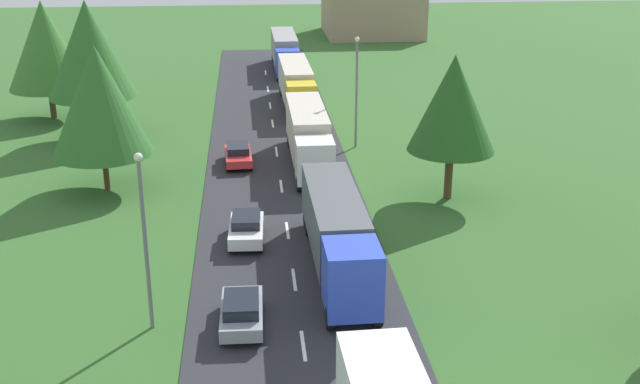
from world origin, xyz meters
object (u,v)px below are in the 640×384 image
(lamppost_third, at_px, (356,87))
(car_third, at_px, (242,311))
(truck_third, at_px, (308,134))
(truck_fourth, at_px, (296,83))
(distant_building, at_px, (372,12))
(tree_pine, at_px, (89,49))
(tree_lime, at_px, (45,45))
(truck_fifth, at_px, (285,50))
(truck_second, at_px, (337,231))
(tree_maple, at_px, (99,100))
(car_fifth, at_px, (238,154))
(car_fourth, at_px, (246,228))
(tree_ash, at_px, (453,104))
(lamppost_second, at_px, (145,233))

(lamppost_third, bearing_deg, car_third, -108.17)
(truck_third, bearing_deg, truck_fourth, 89.24)
(truck_fourth, relative_size, distant_building, 0.97)
(tree_pine, xyz_separation_m, tree_lime, (-4.87, 6.85, -0.80))
(truck_fifth, xyz_separation_m, tree_pine, (-15.98, -25.36, 4.86))
(truck_second, bearing_deg, tree_maple, 136.06)
(car_fifth, height_order, tree_maple, tree_maple)
(tree_lime, bearing_deg, tree_pine, -54.61)
(truck_fifth, bearing_deg, truck_fourth, -89.35)
(truck_fourth, height_order, car_fourth, truck_fourth)
(distant_building, bearing_deg, truck_second, -100.22)
(truck_second, distance_m, lamppost_third, 21.31)
(truck_second, height_order, tree_lime, tree_lime)
(tree_ash, bearing_deg, truck_fourth, 108.28)
(truck_fifth, relative_size, lamppost_third, 1.54)
(lamppost_third, distance_m, tree_lime, 26.98)
(truck_fifth, bearing_deg, car_fifth, -98.65)
(car_third, xyz_separation_m, distant_building, (18.04, 78.79, 2.26))
(truck_third, height_order, tree_pine, tree_pine)
(car_third, relative_size, lamppost_third, 0.49)
(car_fifth, xyz_separation_m, tree_lime, (-15.86, 14.28, 5.47))
(truck_third, bearing_deg, distant_building, 76.68)
(distant_building, bearing_deg, truck_third, -103.32)
(car_fourth, xyz_separation_m, lamppost_third, (8.33, 16.99, 3.80))
(truck_third, relative_size, tree_ash, 1.35)
(car_fourth, bearing_deg, tree_ash, 24.19)
(truck_second, xyz_separation_m, tree_pine, (-16.04, 24.72, 4.91))
(tree_ash, bearing_deg, truck_third, 136.98)
(lamppost_second, distance_m, tree_maple, 18.59)
(lamppost_third, bearing_deg, tree_pine, 168.87)
(lamppost_second, height_order, distant_building, lamppost_second)
(truck_third, height_order, tree_lime, tree_lime)
(lamppost_second, distance_m, tree_lime, 38.53)
(car_third, bearing_deg, lamppost_second, 174.11)
(car_fourth, height_order, car_fifth, car_fourth)
(lamppost_third, height_order, distant_building, lamppost_third)
(tree_maple, xyz_separation_m, tree_ash, (21.53, -3.48, 0.13))
(truck_fourth, relative_size, tree_maple, 1.36)
(car_third, distance_m, lamppost_third, 27.80)
(truck_fifth, height_order, lamppost_second, lamppost_second)
(truck_fifth, relative_size, car_fifth, 3.08)
(truck_third, bearing_deg, tree_pine, 154.50)
(car_third, height_order, tree_lime, tree_lime)
(car_fourth, bearing_deg, truck_second, -40.14)
(car_fourth, height_order, tree_maple, tree_maple)
(truck_fifth, distance_m, lamppost_second, 55.75)
(truck_second, relative_size, tree_ash, 1.42)
(lamppost_third, height_order, tree_lime, tree_lime)
(truck_third, distance_m, truck_fourth, 16.44)
(truck_second, distance_m, tree_lime, 38.09)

